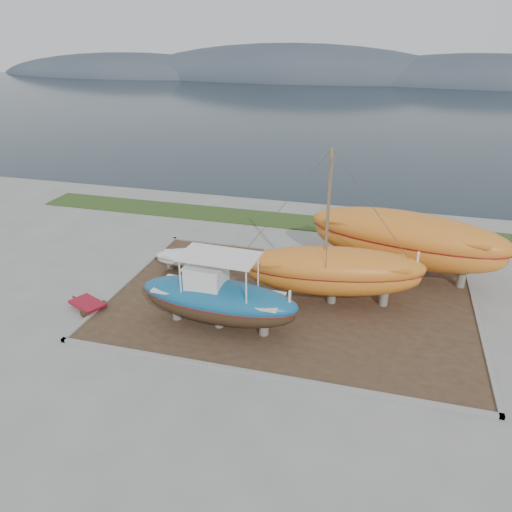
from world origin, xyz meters
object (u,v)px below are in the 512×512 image
(orange_sailboat, at_px, (336,231))
(red_trailer, at_px, (88,305))
(blue_caique, at_px, (218,292))
(orange_bare_hull, at_px, (405,246))
(white_dinghy, at_px, (189,259))

(orange_sailboat, bearing_deg, red_trailer, -171.69)
(orange_sailboat, bearing_deg, blue_caique, -152.45)
(blue_caique, distance_m, red_trailer, 7.14)
(orange_sailboat, xyz_separation_m, red_trailer, (-11.71, -3.82, -3.82))
(orange_sailboat, distance_m, orange_bare_hull, 5.82)
(white_dinghy, relative_size, orange_sailboat, 0.42)
(white_dinghy, height_order, orange_sailboat, orange_sailboat)
(blue_caique, height_order, red_trailer, blue_caique)
(blue_caique, distance_m, orange_bare_hull, 11.34)
(orange_sailboat, height_order, orange_bare_hull, orange_sailboat)
(blue_caique, xyz_separation_m, orange_bare_hull, (8.21, 7.83, -0.04))
(orange_bare_hull, height_order, red_trailer, orange_bare_hull)
(blue_caique, bearing_deg, orange_sailboat, 39.97)
(blue_caique, height_order, orange_bare_hull, blue_caique)
(orange_bare_hull, bearing_deg, blue_caique, -124.38)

